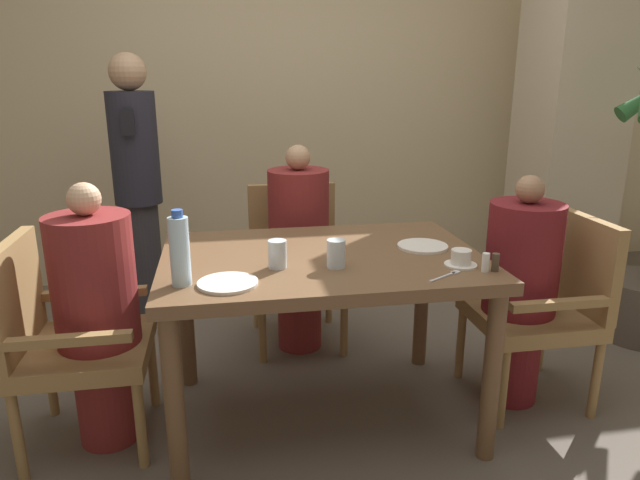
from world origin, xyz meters
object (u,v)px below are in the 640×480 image
(diner_in_left_chair, at_px, (98,315))
(water_bottle, at_px, (180,250))
(diner_in_right_chair, at_px, (520,289))
(standing_host, at_px, (138,185))
(chair_left_side, at_px, (63,335))
(chair_far_side, at_px, (296,257))
(diner_in_far_chair, at_px, (299,247))
(chair_right_side, at_px, (546,300))
(plate_main_left, at_px, (423,246))
(glass_tall_near, at_px, (277,254))
(plate_main_right, at_px, (228,283))
(teacup_with_saucer, at_px, (461,259))
(glass_tall_mid, at_px, (336,254))

(diner_in_left_chair, relative_size, water_bottle, 4.00)
(diner_in_right_chair, xyz_separation_m, water_bottle, (-1.44, -0.26, 0.34))
(diner_in_left_chair, height_order, standing_host, standing_host)
(chair_left_side, relative_size, chair_far_side, 1.00)
(chair_far_side, bearing_deg, diner_in_right_chair, -42.93)
(chair_left_side, relative_size, water_bottle, 3.20)
(diner_in_left_chair, xyz_separation_m, standing_host, (0.03, 1.20, 0.30))
(diner_in_far_chair, relative_size, chair_right_side, 1.29)
(chair_far_side, relative_size, diner_in_right_chair, 0.82)
(plate_main_left, height_order, glass_tall_near, glass_tall_near)
(diner_in_far_chair, bearing_deg, chair_far_side, 90.00)
(diner_in_right_chair, xyz_separation_m, glass_tall_near, (-1.09, -0.13, 0.27))
(plate_main_left, relative_size, plate_main_right, 1.00)
(glass_tall_near, bearing_deg, diner_in_far_chair, 76.74)
(chair_left_side, relative_size, chair_right_side, 1.00)
(teacup_with_saucer, bearing_deg, plate_main_right, -176.59)
(glass_tall_mid, bearing_deg, chair_right_side, 9.18)
(chair_right_side, bearing_deg, diner_in_right_chair, 180.00)
(diner_in_right_chair, bearing_deg, chair_far_side, 137.07)
(diner_in_left_chair, bearing_deg, chair_far_side, 42.93)
(plate_main_left, relative_size, water_bottle, 0.79)
(teacup_with_saucer, bearing_deg, water_bottle, -178.60)
(diner_in_far_chair, relative_size, water_bottle, 4.14)
(chair_left_side, xyz_separation_m, chair_far_side, (1.03, 0.84, 0.00))
(chair_right_side, bearing_deg, standing_host, 147.85)
(diner_in_left_chair, relative_size, diner_in_right_chair, 1.02)
(chair_right_side, distance_m, plate_main_left, 0.66)
(chair_right_side, relative_size, plate_main_right, 4.04)
(standing_host, height_order, plate_main_left, standing_host)
(standing_host, height_order, glass_tall_near, standing_host)
(chair_right_side, xyz_separation_m, glass_tall_mid, (-1.01, -0.16, 0.33))
(plate_main_right, relative_size, water_bottle, 0.79)
(plate_main_left, xyz_separation_m, glass_tall_mid, (-0.42, -0.19, 0.05))
(diner_in_left_chair, relative_size, plate_main_left, 5.05)
(plate_main_left, height_order, glass_tall_mid, glass_tall_mid)
(glass_tall_near, relative_size, glass_tall_mid, 1.00)
(plate_main_right, height_order, teacup_with_saucer, teacup_with_saucer)
(glass_tall_mid, bearing_deg, chair_far_side, 91.47)
(teacup_with_saucer, relative_size, glass_tall_mid, 1.16)
(teacup_with_saucer, distance_m, glass_tall_mid, 0.48)
(diner_in_far_chair, height_order, plate_main_right, diner_in_far_chair)
(chair_right_side, distance_m, standing_host, 2.28)
(standing_host, distance_m, water_bottle, 1.49)
(glass_tall_mid, bearing_deg, water_bottle, -170.70)
(standing_host, bearing_deg, chair_far_side, -22.59)
(plate_main_left, bearing_deg, standing_host, 138.24)
(diner_in_left_chair, height_order, teacup_with_saucer, diner_in_left_chair)
(chair_far_side, distance_m, plate_main_left, 0.96)
(diner_in_left_chair, xyz_separation_m, glass_tall_near, (0.70, -0.13, 0.25))
(plate_main_right, height_order, glass_tall_near, glass_tall_near)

